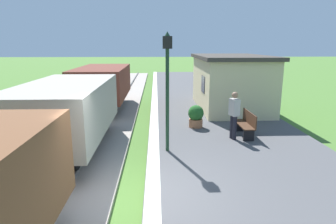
{
  "coord_description": "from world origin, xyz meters",
  "views": [
    {
      "loc": [
        0.5,
        -5.98,
        3.58
      ],
      "look_at": [
        0.93,
        4.5,
        1.13
      ],
      "focal_mm": 31.06,
      "sensor_mm": 36.0,
      "label": 1
    }
  ],
  "objects_px": {
    "person_waiting": "(234,114)",
    "potted_planter": "(196,116)",
    "station_hut": "(230,82)",
    "freight_train": "(67,113)",
    "bench_near_hut": "(246,124)",
    "lamp_post_near": "(167,71)"
  },
  "relations": [
    {
      "from": "person_waiting",
      "to": "potted_planter",
      "type": "bearing_deg",
      "value": -71.89
    },
    {
      "from": "station_hut",
      "to": "person_waiting",
      "type": "bearing_deg",
      "value": -102.45
    },
    {
      "from": "freight_train",
      "to": "bench_near_hut",
      "type": "xyz_separation_m",
      "value": [
        6.21,
        0.96,
        -0.68
      ]
    },
    {
      "from": "person_waiting",
      "to": "station_hut",
      "type": "bearing_deg",
      "value": -120.42
    },
    {
      "from": "station_hut",
      "to": "potted_planter",
      "type": "distance_m",
      "value": 4.38
    },
    {
      "from": "person_waiting",
      "to": "potted_planter",
      "type": "relative_size",
      "value": 1.87
    },
    {
      "from": "person_waiting",
      "to": "lamp_post_near",
      "type": "height_order",
      "value": "lamp_post_near"
    },
    {
      "from": "lamp_post_near",
      "to": "bench_near_hut",
      "type": "bearing_deg",
      "value": 25.5
    },
    {
      "from": "station_hut",
      "to": "potted_planter",
      "type": "bearing_deg",
      "value": -122.23
    },
    {
      "from": "person_waiting",
      "to": "lamp_post_near",
      "type": "distance_m",
      "value": 3.11
    },
    {
      "from": "freight_train",
      "to": "station_hut",
      "type": "height_order",
      "value": "station_hut"
    },
    {
      "from": "freight_train",
      "to": "person_waiting",
      "type": "relative_size",
      "value": 11.35
    },
    {
      "from": "bench_near_hut",
      "to": "potted_planter",
      "type": "xyz_separation_m",
      "value": [
        -1.69,
        1.25,
        0.0
      ]
    },
    {
      "from": "person_waiting",
      "to": "potted_planter",
      "type": "distance_m",
      "value": 1.99
    },
    {
      "from": "person_waiting",
      "to": "lamp_post_near",
      "type": "xyz_separation_m",
      "value": [
        -2.41,
        -1.11,
        1.62
      ]
    },
    {
      "from": "person_waiting",
      "to": "potted_planter",
      "type": "height_order",
      "value": "person_waiting"
    },
    {
      "from": "station_hut",
      "to": "bench_near_hut",
      "type": "distance_m",
      "value": 5.0
    },
    {
      "from": "person_waiting",
      "to": "bench_near_hut",
      "type": "bearing_deg",
      "value": -168.81
    },
    {
      "from": "potted_planter",
      "to": "lamp_post_near",
      "type": "bearing_deg",
      "value": -115.49
    },
    {
      "from": "bench_near_hut",
      "to": "person_waiting",
      "type": "relative_size",
      "value": 0.88
    },
    {
      "from": "freight_train",
      "to": "bench_near_hut",
      "type": "bearing_deg",
      "value": 8.8
    },
    {
      "from": "station_hut",
      "to": "lamp_post_near",
      "type": "relative_size",
      "value": 1.57
    }
  ]
}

